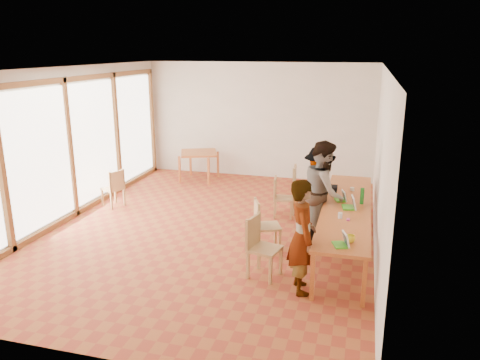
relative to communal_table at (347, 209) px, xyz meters
name	(u,v)px	position (x,y,z in m)	size (l,w,h in m)	color
ground	(211,229)	(-2.50, 0.19, -0.70)	(8.00, 8.00, 0.00)	#A04F26
wall_back	(259,121)	(-2.50, 4.19, 0.80)	(6.00, 0.10, 3.00)	beige
wall_front	(86,233)	(-2.50, -3.81, 0.80)	(6.00, 0.10, 3.00)	beige
wall_right	(381,163)	(0.50, 0.19, 0.80)	(0.10, 8.00, 3.00)	beige
window_wall	(69,144)	(-5.46, 0.19, 0.80)	(0.10, 8.00, 3.00)	white
ceiling	(209,67)	(-2.50, 0.19, 2.32)	(6.00, 8.00, 0.04)	white
communal_table	(347,209)	(0.00, 0.00, 0.00)	(0.80, 4.00, 0.75)	#CC652D
side_table	(199,155)	(-3.90, 3.39, -0.03)	(0.90, 0.90, 0.75)	#CC652D
chair_near	(259,240)	(-1.21, -1.40, -0.13)	(0.52, 0.52, 0.50)	tan
chair_mid	(262,220)	(-1.36, -0.49, -0.16)	(0.54, 0.54, 0.47)	tan
chair_far	(279,193)	(-1.39, 1.22, -0.20)	(0.43, 0.43, 0.44)	tan
chair_empty	(299,185)	(-1.02, 1.52, -0.09)	(0.50, 0.50, 0.53)	tan
chair_spare	(115,184)	(-4.92, 0.89, -0.20)	(0.51, 0.51, 0.44)	tan
person_near	(302,237)	(-0.53, -1.70, 0.12)	(0.60, 0.39, 1.65)	gray
person_mid	(323,192)	(-0.42, 0.20, 0.21)	(0.88, 0.69, 1.82)	gray
person_far	(319,188)	(-0.56, 0.82, 0.09)	(1.03, 0.59, 1.59)	gray
laptop_near	(343,242)	(0.02, -1.70, 0.10)	(0.26, 0.28, 0.19)	green
laptop_mid	(351,205)	(0.07, -0.10, 0.11)	(0.26, 0.28, 0.21)	green
laptop_far	(342,198)	(-0.10, 0.28, 0.10)	(0.24, 0.26, 0.18)	green
yellow_mug	(350,239)	(0.12, -1.56, 0.10)	(0.13, 0.13, 0.10)	yellow
green_bottle	(362,196)	(0.24, 0.20, 0.19)	(0.07, 0.07, 0.28)	#1E8327
clear_glass	(340,215)	(-0.07, -0.62, 0.09)	(0.07, 0.07, 0.09)	silver
condiment_cup	(352,189)	(0.06, 0.94, 0.08)	(0.08, 0.08, 0.06)	white
pink_phone	(348,220)	(0.05, -0.68, 0.05)	(0.05, 0.10, 0.01)	#D63A91
black_pouch	(333,189)	(-0.30, 0.83, 0.09)	(0.16, 0.26, 0.09)	black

